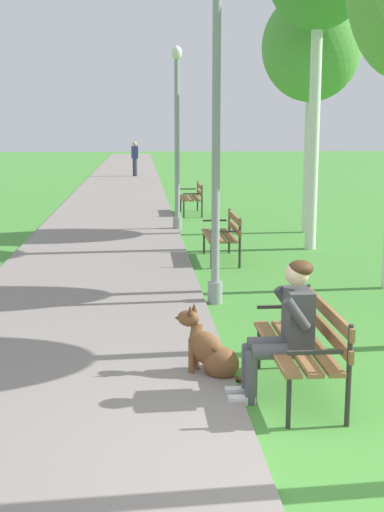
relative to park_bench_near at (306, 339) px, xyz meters
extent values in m
plane|color=#478E38|center=(-0.37, -1.28, -0.51)|extent=(120.00, 120.00, 0.00)
cube|color=gray|center=(-2.21, 22.72, -0.49)|extent=(3.24, 60.00, 0.04)
cube|color=olive|center=(-0.27, 0.00, -0.06)|extent=(0.14, 1.50, 0.04)
cube|color=olive|center=(-0.10, 0.00, -0.06)|extent=(0.14, 1.50, 0.04)
cube|color=olive|center=(0.08, 0.00, -0.06)|extent=(0.14, 1.50, 0.04)
cube|color=olive|center=(0.18, 0.00, 0.08)|extent=(0.04, 1.50, 0.11)
cube|color=olive|center=(0.18, 0.00, 0.26)|extent=(0.04, 1.50, 0.11)
cylinder|color=#2D2B28|center=(-0.30, 0.69, -0.29)|extent=(0.04, 0.04, 0.45)
cylinder|color=#2D2B28|center=(0.18, 0.69, -0.09)|extent=(0.04, 0.04, 0.85)
cube|color=#2D2B28|center=(-0.10, 0.69, 0.12)|extent=(0.45, 0.04, 0.03)
cylinder|color=#2D2B28|center=(-0.30, -0.69, -0.29)|extent=(0.04, 0.04, 0.45)
cylinder|color=#2D2B28|center=(0.18, -0.69, -0.09)|extent=(0.04, 0.04, 0.85)
cube|color=#2D2B28|center=(-0.10, -0.69, 0.12)|extent=(0.45, 0.04, 0.03)
cube|color=olive|center=(-0.24, 6.24, -0.06)|extent=(0.14, 1.50, 0.04)
cube|color=olive|center=(-0.06, 6.24, -0.06)|extent=(0.14, 1.50, 0.04)
cube|color=olive|center=(0.11, 6.24, -0.06)|extent=(0.14, 1.50, 0.04)
cube|color=olive|center=(0.22, 6.24, 0.08)|extent=(0.04, 1.50, 0.11)
cube|color=olive|center=(0.22, 6.24, 0.26)|extent=(0.04, 1.50, 0.11)
cylinder|color=#2D2B28|center=(-0.26, 6.93, -0.29)|extent=(0.04, 0.04, 0.45)
cylinder|color=#2D2B28|center=(0.22, 6.93, -0.09)|extent=(0.04, 0.04, 0.85)
cube|color=#2D2B28|center=(-0.06, 6.93, 0.12)|extent=(0.45, 0.04, 0.03)
cylinder|color=#2D2B28|center=(-0.26, 5.55, -0.29)|extent=(0.04, 0.04, 0.45)
cylinder|color=#2D2B28|center=(0.22, 5.55, -0.09)|extent=(0.04, 0.04, 0.85)
cube|color=#2D2B28|center=(-0.06, 5.55, 0.12)|extent=(0.45, 0.04, 0.03)
cube|color=olive|center=(-0.30, 12.76, -0.06)|extent=(0.14, 1.50, 0.04)
cube|color=olive|center=(-0.12, 12.76, -0.06)|extent=(0.14, 1.50, 0.04)
cube|color=olive|center=(0.05, 12.76, -0.06)|extent=(0.14, 1.50, 0.04)
cube|color=olive|center=(0.16, 12.76, 0.08)|extent=(0.04, 1.50, 0.11)
cube|color=olive|center=(0.16, 12.76, 0.26)|extent=(0.04, 1.50, 0.11)
cylinder|color=#2D2B28|center=(-0.32, 13.45, -0.29)|extent=(0.04, 0.04, 0.45)
cylinder|color=#2D2B28|center=(0.16, 13.45, -0.09)|extent=(0.04, 0.04, 0.85)
cube|color=#2D2B28|center=(-0.12, 13.45, 0.12)|extent=(0.45, 0.04, 0.03)
cylinder|color=#2D2B28|center=(-0.32, 12.07, -0.29)|extent=(0.04, 0.04, 0.45)
cylinder|color=#2D2B28|center=(0.16, 12.07, -0.09)|extent=(0.04, 0.04, 0.85)
cube|color=#2D2B28|center=(-0.12, 12.07, 0.12)|extent=(0.45, 0.04, 0.03)
cylinder|color=#4C4C51|center=(-0.31, 0.02, -0.04)|extent=(0.42, 0.14, 0.14)
cylinder|color=#4C4C51|center=(-0.52, 0.02, -0.28)|extent=(0.11, 0.11, 0.47)
cube|color=silver|center=(-0.60, 0.02, -0.48)|extent=(0.24, 0.09, 0.07)
cylinder|color=#4C4C51|center=(-0.31, -0.18, -0.04)|extent=(0.42, 0.14, 0.14)
cylinder|color=#4C4C51|center=(-0.52, -0.18, -0.28)|extent=(0.11, 0.11, 0.47)
cube|color=silver|center=(-0.60, -0.18, -0.48)|extent=(0.24, 0.09, 0.07)
cube|color=#3F3F42|center=(-0.10, -0.08, 0.22)|extent=(0.22, 0.36, 0.52)
cylinder|color=#3F3F42|center=(-0.16, 0.12, 0.32)|extent=(0.25, 0.09, 0.30)
cylinder|color=#3F3F42|center=(-0.16, -0.28, 0.32)|extent=(0.25, 0.09, 0.30)
sphere|color=beige|center=(-0.12, -0.08, 0.62)|extent=(0.21, 0.21, 0.21)
ellipsoid|color=#472D19|center=(-0.09, -0.08, 0.67)|extent=(0.22, 0.23, 0.14)
ellipsoid|color=brown|center=(-0.71, 0.43, -0.35)|extent=(0.45, 0.42, 0.32)
ellipsoid|color=brown|center=(-0.84, 0.50, -0.23)|extent=(0.54, 0.43, 0.48)
ellipsoid|color=#4C2D19|center=(-0.80, 0.47, -0.19)|extent=(0.40, 0.34, 0.27)
cylinder|color=brown|center=(-0.93, 0.61, -0.32)|extent=(0.06, 0.06, 0.38)
cylinder|color=brown|center=(-0.98, 0.51, -0.32)|extent=(0.06, 0.06, 0.38)
cylinder|color=brown|center=(-0.94, 0.55, -0.08)|extent=(0.18, 0.20, 0.19)
ellipsoid|color=brown|center=(-1.01, 0.59, 0.05)|extent=(0.26, 0.23, 0.16)
cone|color=#4C2D19|center=(-1.10, 0.64, 0.04)|extent=(0.13, 0.13, 0.09)
cone|color=#4C2D19|center=(-0.95, 0.61, 0.15)|extent=(0.06, 0.06, 0.09)
cone|color=#4C2D19|center=(-1.00, 0.53, 0.15)|extent=(0.06, 0.06, 0.09)
cylinder|color=brown|center=(-0.53, 0.33, -0.49)|extent=(0.27, 0.17, 0.04)
cylinder|color=gray|center=(-0.46, 3.26, -0.36)|extent=(0.20, 0.20, 0.30)
cylinder|color=gray|center=(-0.46, 3.26, 1.48)|extent=(0.11, 0.11, 3.99)
cylinder|color=gray|center=(-0.61, 9.95, -0.36)|extent=(0.20, 0.20, 0.30)
cylinder|color=gray|center=(-0.61, 9.95, 1.41)|extent=(0.11, 0.11, 3.85)
ellipsoid|color=silver|center=(-0.61, 9.95, 3.46)|extent=(0.24, 0.24, 0.32)
cylinder|color=silver|center=(1.86, 7.27, 1.76)|extent=(0.21, 0.21, 4.55)
cylinder|color=silver|center=(2.29, 9.38, 1.17)|extent=(0.19, 0.19, 3.36)
ellipsoid|color=#569E42|center=(2.29, 9.38, 3.55)|extent=(2.16, 2.06, 2.33)
cylinder|color=#383842|center=(-1.69, 26.79, -0.07)|extent=(0.22, 0.22, 0.88)
cube|color=navy|center=(-1.69, 26.79, 0.65)|extent=(0.32, 0.20, 0.56)
sphere|color=tan|center=(-1.69, 26.79, 1.04)|extent=(0.20, 0.20, 0.20)
camera|label=1|loc=(-1.45, -5.73, 1.87)|focal=47.89mm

